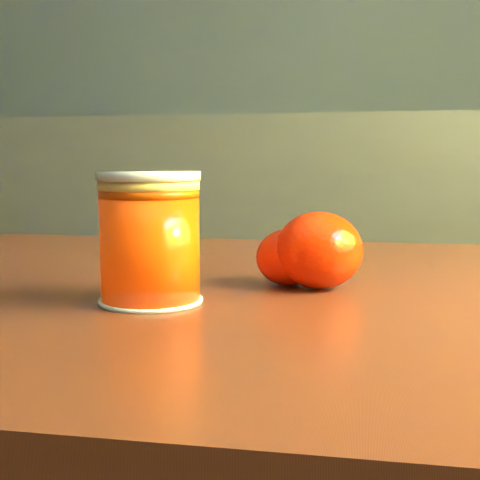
# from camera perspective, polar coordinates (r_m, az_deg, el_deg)

# --- Properties ---
(kitchen_counter) EXTENTS (3.15, 0.60, 0.90)m
(kitchen_counter) POSITION_cam_1_polar(r_m,az_deg,el_deg) (2.12, -10.65, -2.37)
(kitchen_counter) COLOR #444549
(kitchen_counter) RESTS_ON ground
(table) EXTENTS (0.96, 0.71, 0.69)m
(table) POSITION_cam_1_polar(r_m,az_deg,el_deg) (0.60, 5.10, -12.36)
(table) COLOR #5A2716
(table) RESTS_ON ground
(juice_glass) EXTENTS (0.08, 0.08, 0.10)m
(juice_glass) POSITION_cam_1_polar(r_m,az_deg,el_deg) (0.51, -7.71, 0.14)
(juice_glass) COLOR #FF3D05
(juice_glass) RESTS_ON table
(orange_front) EXTENTS (0.08, 0.08, 0.07)m
(orange_front) POSITION_cam_1_polar(r_m,az_deg,el_deg) (0.57, 6.75, -0.87)
(orange_front) COLOR red
(orange_front) RESTS_ON table
(orange_back) EXTENTS (0.07, 0.07, 0.05)m
(orange_back) POSITION_cam_1_polar(r_m,az_deg,el_deg) (0.58, 4.14, -1.47)
(orange_back) COLOR red
(orange_back) RESTS_ON table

